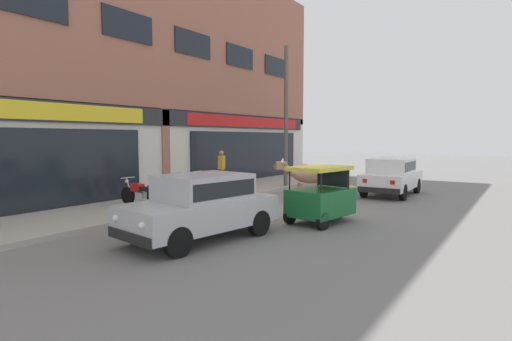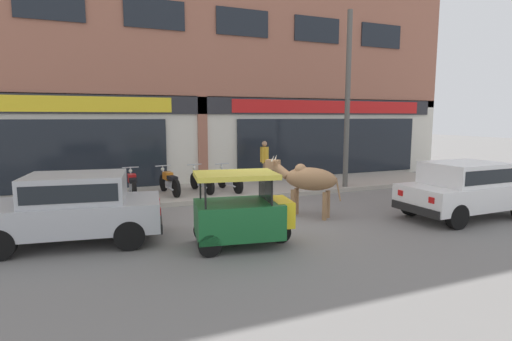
{
  "view_description": "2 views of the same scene",
  "coord_description": "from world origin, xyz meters",
  "px_view_note": "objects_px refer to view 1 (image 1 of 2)",
  "views": [
    {
      "loc": [
        -10.88,
        -6.41,
        2.28
      ],
      "look_at": [
        -0.06,
        1.0,
        1.19
      ],
      "focal_mm": 28.0,
      "sensor_mm": 36.0,
      "label": 1
    },
    {
      "loc": [
        -3.94,
        -9.33,
        2.62
      ],
      "look_at": [
        0.37,
        1.0,
        1.12
      ],
      "focal_mm": 28.0,
      "sensor_mm": 36.0,
      "label": 2
    }
  ],
  "objects_px": {
    "car_0": "(202,203)",
    "pedestrian": "(221,165)",
    "car_1": "(391,175)",
    "auto_rickshaw": "(322,198)",
    "utility_pole": "(286,117)",
    "cow": "(310,175)",
    "motorcycle_0": "(140,194)",
    "motorcycle_2": "(190,187)",
    "motorcycle_3": "(211,184)",
    "motorcycle_1": "(167,190)"
  },
  "relations": [
    {
      "from": "car_0",
      "to": "pedestrian",
      "type": "relative_size",
      "value": 2.35
    },
    {
      "from": "utility_pole",
      "to": "car_0",
      "type": "bearing_deg",
      "value": -161.49
    },
    {
      "from": "car_1",
      "to": "motorcycle_2",
      "type": "height_order",
      "value": "car_1"
    },
    {
      "from": "car_0",
      "to": "auto_rickshaw",
      "type": "bearing_deg",
      "value": -24.93
    },
    {
      "from": "motorcycle_1",
      "to": "pedestrian",
      "type": "xyz_separation_m",
      "value": [
        3.67,
        0.66,
        0.6
      ]
    },
    {
      "from": "motorcycle_0",
      "to": "motorcycle_3",
      "type": "bearing_deg",
      "value": -2.96
    },
    {
      "from": "motorcycle_2",
      "to": "pedestrian",
      "type": "height_order",
      "value": "pedestrian"
    },
    {
      "from": "utility_pole",
      "to": "motorcycle_0",
      "type": "bearing_deg",
      "value": 172.07
    },
    {
      "from": "car_1",
      "to": "utility_pole",
      "type": "xyz_separation_m",
      "value": [
        -0.58,
        4.48,
        2.38
      ]
    },
    {
      "from": "auto_rickshaw",
      "to": "pedestrian",
      "type": "bearing_deg",
      "value": 62.33
    },
    {
      "from": "car_1",
      "to": "motorcycle_0",
      "type": "xyz_separation_m",
      "value": [
        -7.82,
        5.49,
        -0.29
      ]
    },
    {
      "from": "utility_pole",
      "to": "cow",
      "type": "bearing_deg",
      "value": -138.72
    },
    {
      "from": "auto_rickshaw",
      "to": "utility_pole",
      "type": "height_order",
      "value": "utility_pole"
    },
    {
      "from": "motorcycle_1",
      "to": "motorcycle_3",
      "type": "distance_m",
      "value": 2.01
    },
    {
      "from": "cow",
      "to": "car_0",
      "type": "xyz_separation_m",
      "value": [
        -5.58,
        -0.13,
        -0.19
      ]
    },
    {
      "from": "car_0",
      "to": "motorcycle_3",
      "type": "height_order",
      "value": "car_0"
    },
    {
      "from": "cow",
      "to": "car_1",
      "type": "relative_size",
      "value": 0.48
    },
    {
      "from": "utility_pole",
      "to": "motorcycle_2",
      "type": "bearing_deg",
      "value": 168.68
    },
    {
      "from": "pedestrian",
      "to": "motorcycle_0",
      "type": "bearing_deg",
      "value": -171.86
    },
    {
      "from": "motorcycle_0",
      "to": "motorcycle_3",
      "type": "distance_m",
      "value": 3.15
    },
    {
      "from": "motorcycle_0",
      "to": "utility_pole",
      "type": "xyz_separation_m",
      "value": [
        7.24,
        -1.01,
        2.67
      ]
    },
    {
      "from": "car_0",
      "to": "motorcycle_1",
      "type": "xyz_separation_m",
      "value": [
        2.68,
        3.97,
        -0.29
      ]
    },
    {
      "from": "motorcycle_0",
      "to": "motorcycle_3",
      "type": "height_order",
      "value": "same"
    },
    {
      "from": "cow",
      "to": "pedestrian",
      "type": "height_order",
      "value": "pedestrian"
    },
    {
      "from": "car_1",
      "to": "pedestrian",
      "type": "xyz_separation_m",
      "value": [
        -3.01,
        6.18,
        0.31
      ]
    },
    {
      "from": "motorcycle_2",
      "to": "pedestrian",
      "type": "relative_size",
      "value": 1.13
    },
    {
      "from": "motorcycle_2",
      "to": "motorcycle_0",
      "type": "bearing_deg",
      "value": 179.92
    },
    {
      "from": "car_0",
      "to": "pedestrian",
      "type": "distance_m",
      "value": 7.87
    },
    {
      "from": "pedestrian",
      "to": "car_1",
      "type": "bearing_deg",
      "value": -64.04
    },
    {
      "from": "car_1",
      "to": "utility_pole",
      "type": "height_order",
      "value": "utility_pole"
    },
    {
      "from": "cow",
      "to": "auto_rickshaw",
      "type": "bearing_deg",
      "value": -146.67
    },
    {
      "from": "car_0",
      "to": "car_1",
      "type": "distance_m",
      "value": 9.48
    },
    {
      "from": "pedestrian",
      "to": "motorcycle_1",
      "type": "bearing_deg",
      "value": -169.77
    },
    {
      "from": "motorcycle_1",
      "to": "pedestrian",
      "type": "bearing_deg",
      "value": 10.23
    },
    {
      "from": "car_1",
      "to": "motorcycle_1",
      "type": "height_order",
      "value": "car_1"
    },
    {
      "from": "utility_pole",
      "to": "car_1",
      "type": "bearing_deg",
      "value": -82.6
    },
    {
      "from": "cow",
      "to": "motorcycle_3",
      "type": "distance_m",
      "value": 3.79
    },
    {
      "from": "cow",
      "to": "car_0",
      "type": "distance_m",
      "value": 5.58
    },
    {
      "from": "pedestrian",
      "to": "motorcycle_3",
      "type": "bearing_deg",
      "value": -152.97
    },
    {
      "from": "cow",
      "to": "utility_pole",
      "type": "height_order",
      "value": "utility_pole"
    },
    {
      "from": "car_1",
      "to": "utility_pole",
      "type": "relative_size",
      "value": 0.6
    },
    {
      "from": "motorcycle_1",
      "to": "motorcycle_2",
      "type": "bearing_deg",
      "value": -1.62
    },
    {
      "from": "motorcycle_0",
      "to": "pedestrian",
      "type": "distance_m",
      "value": 4.9
    },
    {
      "from": "cow",
      "to": "motorcycle_1",
      "type": "distance_m",
      "value": 4.83
    },
    {
      "from": "cow",
      "to": "motorcycle_3",
      "type": "height_order",
      "value": "cow"
    },
    {
      "from": "motorcycle_3",
      "to": "car_0",
      "type": "bearing_deg",
      "value": -141.05
    },
    {
      "from": "cow",
      "to": "utility_pole",
      "type": "distance_m",
      "value": 4.78
    },
    {
      "from": "cow",
      "to": "motorcycle_0",
      "type": "relative_size",
      "value": 0.97
    },
    {
      "from": "motorcycle_3",
      "to": "utility_pole",
      "type": "height_order",
      "value": "utility_pole"
    },
    {
      "from": "car_0",
      "to": "motorcycle_2",
      "type": "distance_m",
      "value": 5.45
    }
  ]
}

